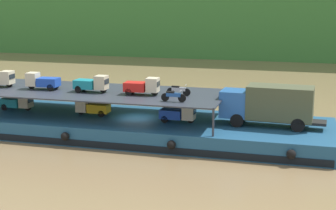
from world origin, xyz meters
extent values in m
plane|color=olive|center=(0.00, 0.00, 0.00)|extent=(400.00, 400.00, 0.00)
cube|color=navy|center=(0.00, 0.00, 0.75)|extent=(30.86, 8.64, 1.50)
cube|color=black|center=(0.00, -4.34, 0.35)|extent=(30.24, 0.06, 0.50)
sphere|color=black|center=(-4.11, -4.51, 0.85)|extent=(0.64, 0.64, 0.64)
sphere|color=black|center=(4.11, -4.51, 0.85)|extent=(0.64, 0.64, 0.64)
sphere|color=black|center=(12.34, -4.51, 0.85)|extent=(0.64, 0.64, 0.64)
cube|color=#285BA3|center=(7.83, 0.23, 3.10)|extent=(2.10, 2.28, 2.00)
cube|color=#192833|center=(6.81, 0.28, 3.45)|extent=(0.15, 1.84, 0.60)
cube|color=#474C33|center=(11.23, 0.08, 3.35)|extent=(4.90, 2.52, 2.50)
cube|color=black|center=(11.23, 0.08, 2.05)|extent=(6.86, 1.70, 0.20)
cylinder|color=black|center=(8.28, 1.22, 2.00)|extent=(1.01, 0.33, 1.00)
cylinder|color=black|center=(8.19, -0.79, 2.00)|extent=(1.01, 0.33, 1.00)
cylinder|color=black|center=(12.72, 1.02, 2.00)|extent=(1.01, 0.33, 1.00)
cylinder|color=black|center=(12.62, -1.00, 2.00)|extent=(1.01, 0.33, 1.00)
cylinder|color=#2D333D|center=(6.95, 3.84, 2.50)|extent=(0.16, 0.16, 2.00)
cylinder|color=#2D333D|center=(6.95, -3.84, 2.50)|extent=(0.16, 0.16, 2.00)
cylinder|color=#2D333D|center=(-14.55, 3.84, 2.50)|extent=(0.16, 0.16, 2.00)
cube|color=#2D333D|center=(-3.80, 0.00, 3.45)|extent=(21.66, 7.84, 0.10)
cube|color=teal|center=(-11.38, 0.02, 2.13)|extent=(1.72, 1.23, 0.70)
cube|color=#C6B793|center=(-9.98, -0.01, 2.33)|extent=(0.92, 1.02, 1.10)
cube|color=#19232D|center=(-9.51, -0.01, 2.44)|extent=(0.05, 0.85, 0.38)
cylinder|color=black|center=(-9.83, -0.01, 1.78)|extent=(0.56, 0.15, 0.56)
cylinder|color=black|center=(-11.79, -0.50, 1.78)|extent=(0.56, 0.15, 0.56)
cylinder|color=black|center=(-11.77, 0.56, 1.78)|extent=(0.56, 0.15, 0.56)
cube|color=gold|center=(-3.24, -0.10, 2.13)|extent=(1.75, 1.28, 0.70)
cube|color=beige|center=(-4.64, -0.17, 2.33)|extent=(0.94, 1.04, 1.10)
cube|color=#19232D|center=(-5.11, -0.19, 2.44)|extent=(0.08, 0.85, 0.38)
cylinder|color=black|center=(-4.79, -0.17, 1.78)|extent=(0.57, 0.17, 0.56)
cylinder|color=black|center=(-2.87, 0.45, 1.78)|extent=(0.57, 0.17, 0.56)
cylinder|color=black|center=(-2.82, -0.61, 1.78)|extent=(0.57, 0.17, 0.56)
cube|color=#1E47B7|center=(3.03, -0.50, 2.13)|extent=(1.74, 1.25, 0.70)
cube|color=beige|center=(4.43, -0.54, 2.33)|extent=(0.93, 1.03, 1.10)
cube|color=#19232D|center=(4.90, -0.56, 2.44)|extent=(0.07, 0.85, 0.38)
cylinder|color=black|center=(4.58, -0.55, 1.78)|extent=(0.56, 0.16, 0.56)
cylinder|color=black|center=(2.62, -1.01, 1.78)|extent=(0.56, 0.16, 0.56)
cylinder|color=black|center=(2.65, 0.05, 1.78)|extent=(0.56, 0.16, 0.56)
cube|color=beige|center=(-11.50, -0.22, 4.33)|extent=(0.91, 1.01, 1.10)
cube|color=#19232D|center=(-11.03, -0.22, 4.44)|extent=(0.05, 0.85, 0.38)
cylinder|color=black|center=(-11.35, -0.22, 3.78)|extent=(0.56, 0.15, 0.56)
cube|color=#1E47B7|center=(-7.55, -0.37, 4.13)|extent=(1.75, 1.28, 0.70)
cube|color=beige|center=(-8.95, -0.44, 4.33)|extent=(0.95, 1.04, 1.10)
cube|color=#19232D|center=(-9.42, -0.46, 4.44)|extent=(0.08, 0.85, 0.38)
cylinder|color=black|center=(-9.10, -0.44, 3.78)|extent=(0.57, 0.17, 0.56)
cylinder|color=black|center=(-7.17, 0.18, 3.78)|extent=(0.57, 0.17, 0.56)
cylinder|color=black|center=(-7.12, -0.88, 3.78)|extent=(0.57, 0.17, 0.56)
cube|color=teal|center=(-4.20, -0.44, 4.13)|extent=(1.72, 1.24, 0.70)
cube|color=beige|center=(-2.80, -0.47, 4.33)|extent=(0.92, 1.02, 1.10)
cube|color=#19232D|center=(-2.33, -0.47, 4.44)|extent=(0.06, 0.85, 0.38)
cylinder|color=black|center=(-2.65, -0.47, 3.78)|extent=(0.56, 0.15, 0.56)
cylinder|color=black|center=(-4.61, -0.96, 3.78)|extent=(0.56, 0.15, 0.56)
cylinder|color=black|center=(-4.58, 0.10, 3.78)|extent=(0.56, 0.15, 0.56)
cube|color=red|center=(0.09, -0.48, 4.13)|extent=(1.74, 1.25, 0.70)
cube|color=beige|center=(1.49, -0.43, 4.33)|extent=(0.93, 1.03, 1.10)
cube|color=#19232D|center=(1.96, -0.42, 4.44)|extent=(0.07, 0.85, 0.38)
cylinder|color=black|center=(1.64, -0.43, 3.78)|extent=(0.56, 0.16, 0.56)
cylinder|color=black|center=(-0.29, -1.02, 3.78)|extent=(0.56, 0.16, 0.56)
cylinder|color=black|center=(-0.32, 0.04, 3.78)|extent=(0.56, 0.16, 0.56)
cylinder|color=black|center=(4.34, -2.37, 3.80)|extent=(0.60, 0.12, 0.60)
cylinder|color=black|center=(3.04, -2.33, 3.80)|extent=(0.60, 0.12, 0.60)
cube|color=#1E4C99|center=(3.69, -2.35, 4.02)|extent=(1.11, 0.23, 0.28)
cube|color=black|center=(3.44, -2.34, 4.20)|extent=(0.61, 0.22, 0.12)
cylinder|color=#B2B2B7|center=(4.24, -2.37, 4.35)|extent=(0.06, 0.55, 0.04)
cylinder|color=black|center=(4.13, -0.01, 3.80)|extent=(0.60, 0.11, 0.60)
cylinder|color=black|center=(2.83, 0.01, 3.80)|extent=(0.60, 0.11, 0.60)
cube|color=#B7B7BC|center=(3.48, 0.00, 4.02)|extent=(1.10, 0.22, 0.28)
cube|color=black|center=(3.23, 0.00, 4.20)|extent=(0.60, 0.21, 0.12)
cylinder|color=#B2B2B7|center=(4.03, -0.01, 4.35)|extent=(0.05, 0.55, 0.04)
camera|label=1|loc=(13.16, -37.99, 11.18)|focal=54.80mm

